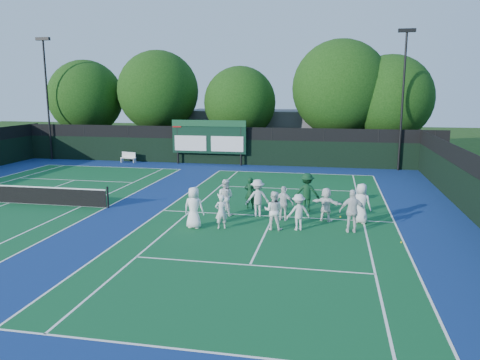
% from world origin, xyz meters
% --- Properties ---
extents(ground, '(120.00, 120.00, 0.00)m').
position_xyz_m(ground, '(0.00, 0.00, 0.00)').
color(ground, '#1A390F').
rests_on(ground, ground).
extents(court_apron, '(34.00, 32.00, 0.01)m').
position_xyz_m(court_apron, '(-6.00, 1.00, 0.00)').
color(court_apron, navy).
rests_on(court_apron, ground).
extents(near_court, '(11.05, 23.85, 0.01)m').
position_xyz_m(near_court, '(0.00, 1.00, 0.01)').
color(near_court, '#105127').
rests_on(near_court, ground).
extents(left_court, '(11.05, 23.85, 0.01)m').
position_xyz_m(left_court, '(-14.00, 1.00, 0.01)').
color(left_court, '#105127').
rests_on(left_court, ground).
extents(back_fence, '(34.00, 0.08, 3.00)m').
position_xyz_m(back_fence, '(-6.00, 16.00, 1.36)').
color(back_fence, black).
rests_on(back_fence, ground).
extents(scoreboard, '(6.00, 0.21, 3.55)m').
position_xyz_m(scoreboard, '(-7.01, 15.59, 2.19)').
color(scoreboard, black).
rests_on(scoreboard, ground).
extents(clubhouse, '(18.00, 6.00, 4.00)m').
position_xyz_m(clubhouse, '(-2.00, 24.00, 2.00)').
color(clubhouse, slate).
rests_on(clubhouse, ground).
extents(light_pole_left, '(1.20, 0.30, 10.12)m').
position_xyz_m(light_pole_left, '(-21.00, 15.70, 6.30)').
color(light_pole_left, black).
rests_on(light_pole_left, ground).
extents(light_pole_right, '(1.20, 0.30, 10.12)m').
position_xyz_m(light_pole_right, '(7.50, 15.70, 6.30)').
color(light_pole_right, black).
rests_on(light_pole_right, ground).
extents(tennis_net, '(11.30, 0.10, 1.10)m').
position_xyz_m(tennis_net, '(-14.00, 1.00, 0.49)').
color(tennis_net, black).
rests_on(tennis_net, ground).
extents(bench, '(1.41, 0.69, 0.86)m').
position_xyz_m(bench, '(-13.79, 15.36, 0.46)').
color(bench, silver).
rests_on(bench, ground).
extents(tree_a, '(6.70, 6.70, 8.57)m').
position_xyz_m(tree_a, '(-19.46, 19.58, 5.04)').
color(tree_a, black).
rests_on(tree_a, ground).
extents(tree_b, '(7.08, 7.08, 9.31)m').
position_xyz_m(tree_b, '(-12.46, 19.58, 5.59)').
color(tree_b, black).
rests_on(tree_b, ground).
extents(tree_c, '(6.13, 6.13, 7.89)m').
position_xyz_m(tree_c, '(-5.10, 19.58, 4.67)').
color(tree_c, black).
rests_on(tree_c, ground).
extents(tree_d, '(7.86, 7.86, 9.95)m').
position_xyz_m(tree_d, '(3.27, 19.58, 5.81)').
color(tree_d, black).
rests_on(tree_d, ground).
extents(tree_e, '(6.92, 6.92, 8.68)m').
position_xyz_m(tree_e, '(7.17, 19.58, 5.04)').
color(tree_e, black).
rests_on(tree_e, ground).
extents(tennis_ball_1, '(0.07, 0.07, 0.07)m').
position_xyz_m(tennis_ball_1, '(1.35, 2.59, 0.03)').
color(tennis_ball_1, yellow).
rests_on(tennis_ball_1, ground).
extents(tennis_ball_2, '(0.07, 0.07, 0.07)m').
position_xyz_m(tennis_ball_2, '(5.38, -1.94, 0.03)').
color(tennis_ball_2, yellow).
rests_on(tennis_ball_2, ground).
extents(tennis_ball_4, '(0.07, 0.07, 0.07)m').
position_xyz_m(tennis_ball_4, '(0.59, 1.05, 0.03)').
color(tennis_ball_4, yellow).
rests_on(tennis_ball_4, ground).
extents(tennis_ball_5, '(0.07, 0.07, 0.07)m').
position_xyz_m(tennis_ball_5, '(3.11, 1.43, 0.03)').
color(tennis_ball_5, yellow).
rests_on(tennis_ball_5, ground).
extents(player_front_0, '(0.92, 0.64, 1.81)m').
position_xyz_m(player_front_0, '(-3.13, -1.52, 0.90)').
color(player_front_0, white).
rests_on(player_front_0, ground).
extents(player_front_1, '(0.63, 0.52, 1.48)m').
position_xyz_m(player_front_1, '(-1.95, -1.39, 0.74)').
color(player_front_1, white).
rests_on(player_front_1, ground).
extents(player_front_2, '(0.86, 0.69, 1.67)m').
position_xyz_m(player_front_2, '(0.25, -1.08, 0.83)').
color(player_front_2, white).
rests_on(player_front_2, ground).
extents(player_front_3, '(1.16, 0.93, 1.56)m').
position_xyz_m(player_front_3, '(1.30, -0.96, 0.78)').
color(player_front_3, silver).
rests_on(player_front_3, ground).
extents(player_front_4, '(1.11, 0.54, 1.83)m').
position_xyz_m(player_front_4, '(3.53, -0.87, 0.92)').
color(player_front_4, white).
rests_on(player_front_4, ground).
extents(player_back_0, '(0.96, 0.81, 1.74)m').
position_xyz_m(player_back_0, '(-2.29, 0.81, 0.87)').
color(player_back_0, white).
rests_on(player_back_0, ground).
extents(player_back_1, '(1.30, 1.03, 1.76)m').
position_xyz_m(player_back_1, '(-0.75, 0.92, 0.88)').
color(player_back_1, silver).
rests_on(player_back_1, ground).
extents(player_back_2, '(1.00, 0.60, 1.59)m').
position_xyz_m(player_back_2, '(0.54, 0.41, 0.80)').
color(player_back_2, white).
rests_on(player_back_2, ground).
extents(player_back_3, '(1.50, 0.94, 1.55)m').
position_xyz_m(player_back_3, '(2.43, 0.68, 0.77)').
color(player_back_3, white).
rests_on(player_back_3, ground).
extents(player_back_4, '(1.03, 0.85, 1.81)m').
position_xyz_m(player_back_4, '(3.96, 0.64, 0.90)').
color(player_back_4, white).
rests_on(player_back_4, ground).
extents(coach_left, '(0.60, 0.41, 1.60)m').
position_xyz_m(coach_left, '(-1.34, 2.26, 0.80)').
color(coach_left, '#0E351B').
rests_on(coach_left, ground).
extents(coach_right, '(1.27, 0.78, 1.91)m').
position_xyz_m(coach_right, '(1.47, 2.25, 0.95)').
color(coach_right, '#0F371C').
rests_on(coach_right, ground).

